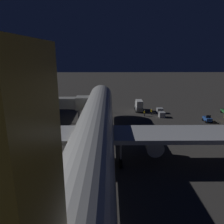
{
  "coord_description": "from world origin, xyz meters",
  "views": [
    {
      "loc": [
        -2.48,
        43.82,
        17.91
      ],
      "look_at": [
        -3.0,
        -7.98,
        3.5
      ],
      "focal_mm": 34.39,
      "sensor_mm": 36.0,
      "label": 1
    }
  ],
  "objects": [
    {
      "name": "baggage_tug_spare",
      "position": [
        -28.51,
        -10.51,
        0.78
      ],
      "size": [
        1.86,
        2.78,
        1.95
      ],
      "color": "#234C9E",
      "rests_on": "ground_plane"
    },
    {
      "name": "ground_crew_by_tug",
      "position": [
        -14.82,
        -17.38,
        1.02
      ],
      "size": [
        0.4,
        0.4,
        1.85
      ],
      "color": "black",
      "rests_on": "ground_plane"
    },
    {
      "name": "ground_crew_walking_aft",
      "position": [
        -2.21,
        -20.13,
        1.05
      ],
      "size": [
        0.4,
        0.4,
        1.9
      ],
      "color": "black",
      "rests_on": "ground_plane"
    },
    {
      "name": "jet_bridge",
      "position": [
        10.15,
        -6.9,
        6.1
      ],
      "size": [
        18.48,
        3.4,
        7.64
      ],
      "color": "#9E9E99",
      "rests_on": "ground_plane"
    },
    {
      "name": "ground_plane",
      "position": [
        0.0,
        0.0,
        0.0
      ],
      "size": [
        320.0,
        320.0,
        0.0
      ],
      "primitive_type": "plane",
      "color": "#383533"
    },
    {
      "name": "airliner_at_gate",
      "position": [
        0.0,
        12.41,
        6.0
      ],
      "size": [
        49.44,
        63.84,
        18.33
      ],
      "color": "silver",
      "rests_on": "ground_plane"
    },
    {
      "name": "baggage_container_near_belt",
      "position": [
        -17.76,
        -19.26,
        0.78
      ],
      "size": [
        1.78,
        1.73,
        1.57
      ],
      "primitive_type": "cube",
      "color": "#B7BABF",
      "rests_on": "ground_plane"
    },
    {
      "name": "baggage_container_mid_row",
      "position": [
        -17.38,
        -14.97,
        0.76
      ],
      "size": [
        1.65,
        1.8,
        1.51
      ],
      "primitive_type": "cube",
      "color": "#B7BABF",
      "rests_on": "ground_plane"
    },
    {
      "name": "ground_crew_near_nose_gear",
      "position": [
        -12.55,
        -15.93,
        1.01
      ],
      "size": [
        0.4,
        0.4,
        1.83
      ],
      "color": "black",
      "rests_on": "ground_plane"
    },
    {
      "name": "cargo_truck_aft",
      "position": [
        -11.64,
        -21.81,
        1.79
      ],
      "size": [
        2.36,
        5.66,
        3.53
      ],
      "color": "slate",
      "rests_on": "ground_plane"
    },
    {
      "name": "traffic_cone_nose_starboard",
      "position": [
        2.2,
        -17.98,
        0.28
      ],
      "size": [
        0.36,
        0.36,
        0.55
      ],
      "primitive_type": "cone",
      "color": "orange",
      "rests_on": "ground_plane"
    },
    {
      "name": "traffic_cone_nose_port",
      "position": [
        -2.2,
        -17.98,
        0.28
      ],
      "size": [
        0.36,
        0.36,
        0.55
      ],
      "primitive_type": "cone",
      "color": "orange",
      "rests_on": "ground_plane"
    },
    {
      "name": "apron_floodlight_mast",
      "position": [
        25.5,
        -14.64,
        9.83
      ],
      "size": [
        2.9,
        0.5,
        16.82
      ],
      "color": "#59595E",
      "rests_on": "ground_plane"
    }
  ]
}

